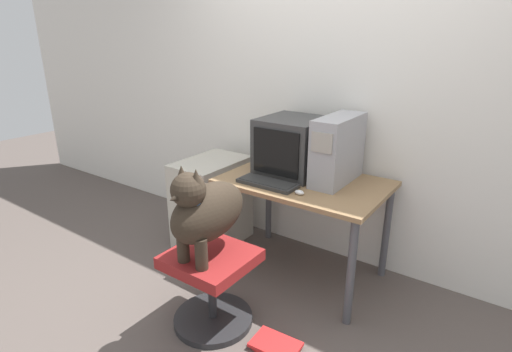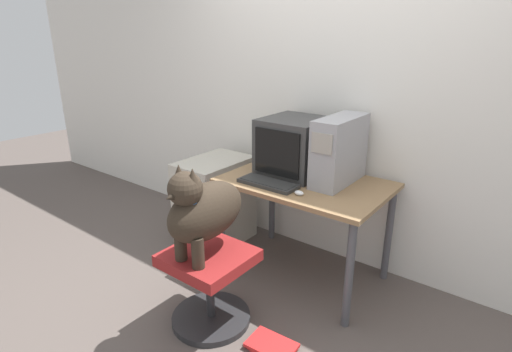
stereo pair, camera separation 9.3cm
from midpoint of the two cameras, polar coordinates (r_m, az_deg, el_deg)
ground_plane at (r=2.82m, az=3.43°, el=-16.94°), size 12.00×12.00×0.00m
wall_back at (r=2.99m, az=12.84°, el=11.91°), size 8.00×0.05×2.60m
desk at (r=2.78m, az=7.98°, el=-2.60°), size 1.10×0.74×0.73m
crt_monitor at (r=2.85m, az=6.49°, el=4.26°), size 0.43×0.46×0.40m
pc_tower at (r=2.70m, az=12.79°, el=3.58°), size 0.19×0.50×0.45m
keyboard at (r=2.65m, az=2.72°, el=-1.04°), size 0.41×0.16×0.03m
computer_mouse at (r=2.50m, az=7.24°, el=-2.44°), size 0.06×0.04×0.03m
office_chair at (r=2.48m, az=-5.53°, el=-14.85°), size 0.48×0.48×0.48m
dog at (r=2.22m, az=-6.41°, el=-4.74°), size 0.25×0.54×0.56m
filing_cabinet at (r=3.33m, az=-5.04°, el=-3.69°), size 0.40×0.62×0.72m
book_stack_floor at (r=2.43m, az=3.28°, el=-23.31°), size 0.30×0.23×0.04m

